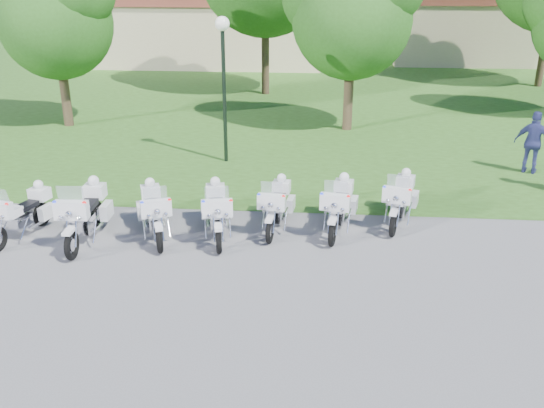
# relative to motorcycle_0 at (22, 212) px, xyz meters

# --- Properties ---
(ground) EXTENTS (100.00, 100.00, 0.00)m
(ground) POSITION_rel_motorcycle_0_xyz_m (5.67, -1.06, -0.60)
(ground) COLOR #5E5E63
(ground) RESTS_ON ground
(grass_lawn) EXTENTS (100.00, 48.00, 0.01)m
(grass_lawn) POSITION_rel_motorcycle_0_xyz_m (5.67, 25.94, -0.59)
(grass_lawn) COLOR #32571B
(grass_lawn) RESTS_ON ground
(motorcycle_0) EXTENTS (1.01, 2.09, 1.43)m
(motorcycle_0) POSITION_rel_motorcycle_0_xyz_m (0.00, 0.00, 0.00)
(motorcycle_0) COLOR black
(motorcycle_0) RESTS_ON ground
(motorcycle_1) EXTENTS (0.81, 2.38, 1.60)m
(motorcycle_1) POSITION_rel_motorcycle_0_xyz_m (1.55, -0.08, 0.07)
(motorcycle_1) COLOR black
(motorcycle_1) RESTS_ON ground
(motorcycle_2) EXTENTS (1.21, 2.10, 1.48)m
(motorcycle_2) POSITION_rel_motorcycle_0_xyz_m (3.06, 0.27, 0.02)
(motorcycle_2) COLOR black
(motorcycle_2) RESTS_ON ground
(motorcycle_3) EXTENTS (1.01, 2.20, 1.49)m
(motorcycle_3) POSITION_rel_motorcycle_0_xyz_m (4.51, 0.41, 0.03)
(motorcycle_3) COLOR black
(motorcycle_3) RESTS_ON ground
(motorcycle_4) EXTENTS (0.82, 2.10, 1.41)m
(motorcycle_4) POSITION_rel_motorcycle_0_xyz_m (5.86, 0.98, -0.00)
(motorcycle_4) COLOR black
(motorcycle_4) RESTS_ON ground
(motorcycle_5) EXTENTS (0.96, 2.21, 1.49)m
(motorcycle_5) POSITION_rel_motorcycle_0_xyz_m (7.35, 0.99, 0.03)
(motorcycle_5) COLOR black
(motorcycle_5) RESTS_ON ground
(motorcycle_6) EXTENTS (1.07, 2.12, 1.46)m
(motorcycle_6) POSITION_rel_motorcycle_0_xyz_m (8.86, 1.58, 0.01)
(motorcycle_6) COLOR black
(motorcycle_6) RESTS_ON ground
(lamp_post) EXTENTS (0.44, 0.44, 4.51)m
(lamp_post) POSITION_rel_motorcycle_0_xyz_m (3.82, 6.10, 2.78)
(lamp_post) COLOR black
(lamp_post) RESTS_ON ground
(tree_0) EXTENTS (4.87, 4.16, 6.50)m
(tree_0) POSITION_rel_motorcycle_0_xyz_m (-3.11, 10.14, 3.70)
(tree_0) COLOR #38281C
(tree_0) RESTS_ON ground
(tree_2) EXTENTS (5.10, 4.36, 6.81)m
(tree_2) POSITION_rel_motorcycle_0_xyz_m (7.79, 10.49, 3.90)
(tree_2) COLOR #38281C
(tree_2) RESTS_ON ground
(building_west) EXTENTS (14.56, 8.32, 4.10)m
(building_west) POSITION_rel_motorcycle_0_xyz_m (-0.33, 26.94, 1.47)
(building_west) COLOR tan
(building_west) RESTS_ON ground
(building_east) EXTENTS (11.44, 7.28, 4.10)m
(building_east) POSITION_rel_motorcycle_0_xyz_m (16.67, 28.94, 1.47)
(building_east) COLOR tan
(building_east) RESTS_ON ground
(bystander_c) EXTENTS (1.21, 0.88, 1.90)m
(bystander_c) POSITION_rel_motorcycle_0_xyz_m (13.24, 5.73, 0.35)
(bystander_c) COLOR navy
(bystander_c) RESTS_ON ground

